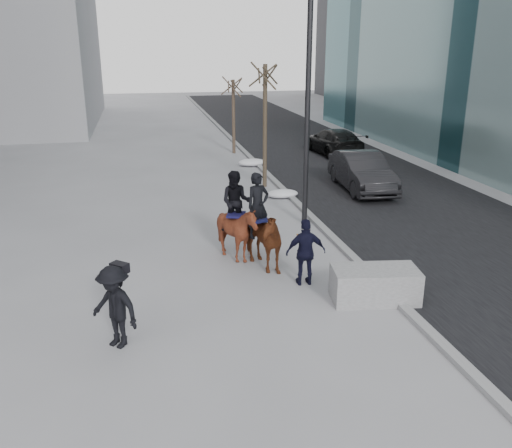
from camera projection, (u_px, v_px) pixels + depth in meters
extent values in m
plane|color=gray|center=(266.00, 297.00, 13.31)|extent=(120.00, 120.00, 0.00)
cube|color=black|center=(369.00, 184.00, 23.97)|extent=(8.00, 90.00, 0.01)
cube|color=gray|center=(282.00, 188.00, 23.16)|extent=(0.25, 90.00, 0.12)
cube|color=#98989A|center=(375.00, 285.00, 13.02)|extent=(2.17, 1.31, 0.82)
imported|color=black|center=(362.00, 172.00, 22.85)|extent=(1.98, 4.89, 1.58)
imported|color=black|center=(334.00, 141.00, 30.38)|extent=(2.38, 5.09, 1.44)
imported|color=#47220E|center=(259.00, 238.00, 14.79)|extent=(1.54, 2.25, 1.74)
imported|color=black|center=(258.00, 206.00, 14.65)|extent=(0.77, 0.62, 1.82)
cube|color=#0E1036|center=(258.00, 219.00, 14.77)|extent=(0.63, 0.68, 0.06)
imported|color=#491A0E|center=(237.00, 232.00, 15.31)|extent=(1.78, 1.89, 1.69)
imported|color=black|center=(236.00, 202.00, 15.17)|extent=(1.03, 0.91, 1.76)
cube|color=#11103B|center=(236.00, 215.00, 15.29)|extent=(0.63, 0.68, 0.06)
imported|color=black|center=(306.00, 252.00, 13.76)|extent=(1.06, 0.50, 1.75)
cylinder|color=#C96E0B|center=(298.00, 235.00, 14.17)|extent=(0.04, 0.18, 0.07)
imported|color=black|center=(115.00, 307.00, 10.89)|extent=(1.28, 1.24, 1.75)
cube|color=black|center=(120.00, 268.00, 10.92)|extent=(0.42, 0.40, 0.20)
cylinder|color=black|center=(308.00, 90.00, 17.37)|extent=(0.18, 0.18, 9.00)
ellipsoid|color=silver|center=(252.00, 162.00, 27.56)|extent=(1.42, 0.90, 0.36)
ellipsoid|color=silver|center=(282.00, 194.00, 21.88)|extent=(1.27, 0.81, 0.32)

